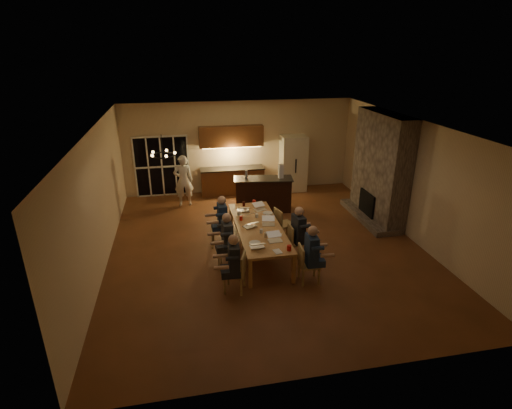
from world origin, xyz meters
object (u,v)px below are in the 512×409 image
Objects in this scene: person_right_near at (311,255)px; chair_right_near at (309,264)px; bar_island at (263,194)px; laptop_f at (260,206)px; dining_table at (258,239)px; standing_person at (184,181)px; chandelier at (163,155)px; redcup_near at (289,248)px; bar_bottle at (246,174)px; chair_left_far at (220,230)px; chair_left_mid at (227,250)px; mug_front at (261,231)px; laptop_c at (250,222)px; can_right at (272,217)px; bar_blender at (281,171)px; mug_mid at (257,216)px; person_right_mid at (298,233)px; person_left_near at (234,264)px; redcup_far at (254,202)px; chair_right_far at (284,224)px; refrigerator at (293,163)px; can_cola at (244,204)px; person_left_far at (222,221)px; laptop_d at (268,220)px; laptop_e at (243,207)px; chair_right_mid at (298,241)px; plate_far at (268,213)px; plate_near at (277,235)px; laptop_b at (275,237)px; person_left_mid at (227,240)px; redcup_mid at (241,218)px; laptop_a at (257,242)px; mug_back at (239,213)px; chair_left_near at (234,272)px; can_silver at (265,235)px.

chair_right_near is at bearing 40.47° from person_right_near.
laptop_f is at bearing -96.39° from bar_island.
dining_table is 4.09m from standing_person.
chandelier reaches higher than redcup_near.
chair_left_far is at bearing -115.83° from bar_bottle.
chair_left_mid is 0.94m from mug_front.
laptop_c is 2.67× the size of can_right.
bar_blender is at bearing 158.70° from standing_person.
mug_mid is 0.41m from can_right.
chair_left_mid is 0.64× the size of person_right_mid.
person_left_near is 3.26m from redcup_far.
chair_left_mid is 4.34m from standing_person.
bar_bottle reaches higher than chair_right_far.
refrigerator reaches higher than can_cola.
person_left_far is (0.02, 2.25, 0.00)m from person_left_near.
laptop_d is (-0.61, 1.59, 0.17)m from person_right_near.
person_right_near reaches higher than laptop_f.
can_right is at bearing 89.11° from chair_left_far.
person_right_mid is 4.31× the size of laptop_d.
mug_front is (0.20, -1.44, -0.06)m from laptop_e.
person_left_far reaches higher than chair_left_far.
chair_left_mid is (-1.57, -3.28, -0.10)m from bar_island.
chair_right_mid is 3.85m from chandelier.
laptop_d is 1.19× the size of plate_far.
standing_person is 7.57× the size of plate_near.
laptop_f is (1.11, 2.65, 0.17)m from person_left_near.
person_left_mid is at bearing 157.95° from laptop_b.
redcup_mid is (0.55, -0.14, 0.37)m from chair_left_far.
chair_left_far is at bearing 165.87° from redcup_mid.
person_left_far reaches higher than laptop_a.
dining_table is 0.95m from mug_back.
person_left_far is 2.52× the size of chandelier.
laptop_d is at bearing -91.05° from bar_island.
chair_left_near is 1.07m from person_left_mid.
mug_back is 0.83× the size of redcup_near.
dining_table is 1.75m from chair_right_near.
can_silver reaches higher than mug_mid.
chair_right_far is 0.64× the size of person_left_near.
laptop_e reaches higher than plate_far.
laptop_f reaches higher than chair_left_near.
chair_left_far is 0.68m from mug_back.
can_silver is at bearing 32.88° from person_left_far.
laptop_b is (1.07, 0.76, 0.17)m from person_left_near.
refrigerator reaches higher than plate_near.
bar_blender is (2.11, 3.21, 0.86)m from chair_left_mid.
plate_near is 0.94× the size of bar_bottle.
dining_table is at bearing 106.60° from redcup_near.
refrigerator is 16.67× the size of can_right.
chair_left_near is at bearing -44.33° from chandelier.
bar_island reaches higher than mug_front.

